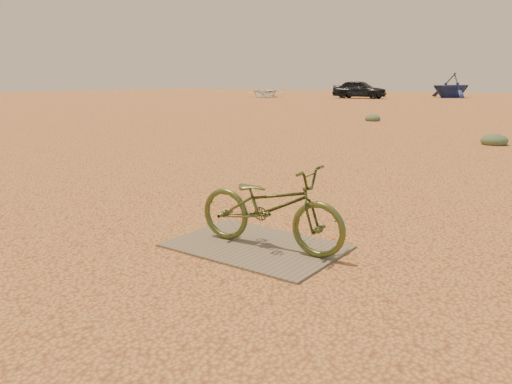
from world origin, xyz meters
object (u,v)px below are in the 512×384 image
Objects in this scene: boat_near_left at (265,92)px; boat_far_left at (451,85)px; bicycle at (270,206)px; car at (360,89)px; plywood_board at (256,246)px.

boat_far_left is at bearing -1.68° from boat_near_left.
bicycle is 0.34× the size of boat_near_left.
boat_near_left is at bearing 30.53° from bicycle.
bicycle is 0.38× the size of boat_far_left.
boat_near_left is (-23.32, 33.41, 0.05)m from bicycle.
car reaches higher than bicycle.
boat_far_left is (5.77, 5.94, 0.31)m from car.
car is 8.29m from boat_far_left.
bicycle is 40.74m from boat_near_left.
boat_far_left is (-9.31, 41.55, 1.05)m from plywood_board.
plywood_board is 1.05× the size of bicycle.
plywood_board is at bearing 95.28° from bicycle.
car is (-15.23, 35.58, 0.32)m from bicycle.
car is 1.09× the size of boat_far_left.
car is at bearing 18.80° from bicycle.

